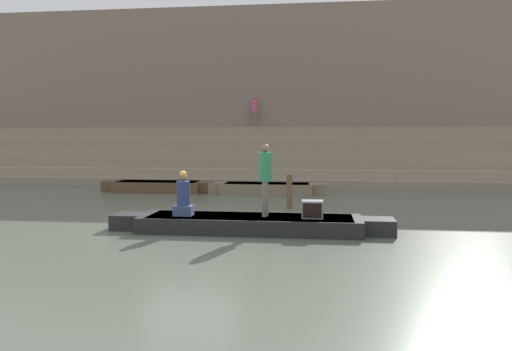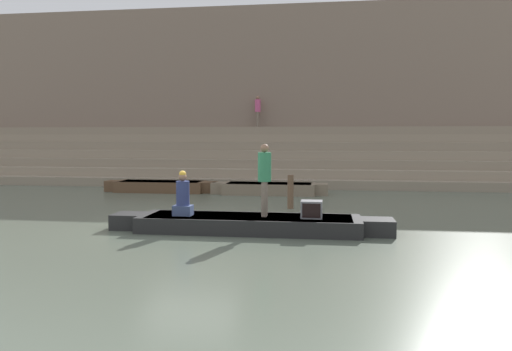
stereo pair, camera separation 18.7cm
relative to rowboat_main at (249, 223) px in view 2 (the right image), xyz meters
name	(u,v)px [view 2 (the right image)]	position (x,y,z in m)	size (l,w,h in m)	color
ground_plane	(190,225)	(-1.68, 0.63, -0.21)	(120.00, 120.00, 0.00)	#566051
ghat_steps	(256,162)	(-1.68, 13.01, 0.80)	(36.00, 5.14, 2.81)	gray
back_wall	(262,94)	(-1.68, 15.44, 4.40)	(34.20, 1.28, 9.27)	#7F6B5B
rowboat_main	(249,223)	(0.00, 0.00, 0.00)	(6.91, 1.54, 0.38)	black
person_standing	(265,174)	(0.37, 0.06, 1.20)	(0.33, 0.33, 1.76)	#756656
person_rowing	(183,197)	(-1.63, -0.12, 0.63)	(0.46, 0.36, 1.11)	#3D4C75
tv_set	(312,209)	(1.52, -0.07, 0.38)	(0.51, 0.44, 0.42)	slate
moored_boat_shore	(161,186)	(-4.98, 8.03, 0.03)	(4.72, 1.28, 0.45)	brown
moored_boat_distant	(269,188)	(-0.40, 7.80, 0.03)	(4.66, 1.28, 0.45)	#756651
mooring_post	(290,192)	(0.73, 4.00, 0.34)	(0.20, 0.20, 1.08)	brown
person_on_steps	(258,109)	(-1.78, 14.47, 3.55)	(0.30, 0.30, 1.63)	#756656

